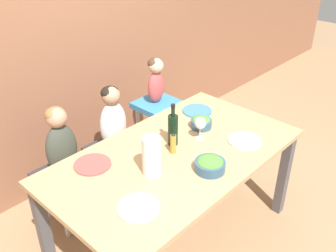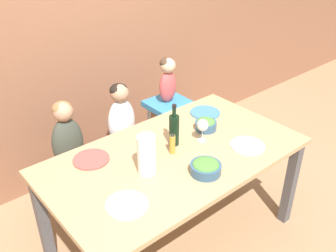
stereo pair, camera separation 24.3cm
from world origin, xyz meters
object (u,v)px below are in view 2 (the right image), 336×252
object	(u,v)px
person_child_center	(121,114)
chair_far_center	(124,150)
person_child_left	(66,134)
paper_towel_roll	(147,155)
dinner_plate_back_right	(205,113)
person_baby_right	(168,77)
dinner_plate_front_left	(127,205)
chair_far_left	(73,173)
wine_bottle	(174,129)
dinner_plate_back_left	(91,159)
dinner_plate_front_right	(247,146)
salad_bowl_large	(206,167)
chair_right_highchair	(168,116)
wine_glass_near	(203,126)
salad_bowl_small	(206,124)

from	to	relation	value
person_child_center	chair_far_center	bearing A→B (deg)	-90.00
person_child_left	person_child_center	world-z (taller)	same
paper_towel_roll	dinner_plate_back_right	bearing A→B (deg)	20.88
person_baby_right	paper_towel_roll	world-z (taller)	person_baby_right
person_baby_right	dinner_plate_front_left	xyz separation A→B (m)	(-1.10, -0.96, -0.15)
chair_far_left	chair_far_center	distance (m)	0.48
dinner_plate_front_left	dinner_plate_back_right	size ratio (longest dim) A/B	1.00
person_child_center	paper_towel_roll	size ratio (longest dim) A/B	2.13
wine_bottle	person_child_left	bearing A→B (deg)	126.59
dinner_plate_back_left	person_baby_right	bearing A→B (deg)	23.80
person_baby_right	dinner_plate_front_left	world-z (taller)	person_baby_right
dinner_plate_front_left	dinner_plate_front_right	xyz separation A→B (m)	(0.97, -0.04, 0.00)
chair_far_left	person_child_center	world-z (taller)	person_child_center
person_baby_right	wine_bottle	world-z (taller)	person_baby_right
chair_far_center	paper_towel_roll	xyz separation A→B (m)	(-0.33, -0.78, 0.51)
wine_bottle	salad_bowl_large	xyz separation A→B (m)	(-0.07, -0.37, -0.08)
person_child_left	dinner_plate_front_right	xyz separation A→B (m)	(0.85, -1.00, 0.04)
chair_far_center	person_baby_right	distance (m)	0.73
chair_right_highchair	dinner_plate_front_left	xyz separation A→B (m)	(-1.10, -0.95, 0.24)
dinner_plate_back_left	salad_bowl_large	bearing A→B (deg)	-50.71
chair_far_left	chair_right_highchair	distance (m)	0.99
wine_glass_near	dinner_plate_front_left	xyz separation A→B (m)	(-0.78, -0.21, -0.12)
chair_right_highchair	dinner_plate_front_right	distance (m)	1.03
salad_bowl_large	paper_towel_roll	bearing A→B (deg)	138.25
dinner_plate_front_right	paper_towel_roll	bearing A→B (deg)	162.94
person_child_left	person_child_center	xyz separation A→B (m)	(0.48, 0.00, 0.00)
wine_glass_near	dinner_plate_front_left	size ratio (longest dim) A/B	0.72
wine_bottle	chair_far_left	bearing A→B (deg)	126.63
salad_bowl_large	dinner_plate_front_right	world-z (taller)	salad_bowl_large
chair_right_highchair	person_child_center	bearing A→B (deg)	179.89
salad_bowl_small	dinner_plate_back_left	xyz separation A→B (m)	(-0.84, 0.20, -0.04)
chair_right_highchair	salad_bowl_small	bearing A→B (deg)	-105.85
person_child_center	person_baby_right	world-z (taller)	person_baby_right
chair_far_left	dinner_plate_back_right	world-z (taller)	dinner_plate_back_right
chair_far_left	dinner_plate_front_right	bearing A→B (deg)	-49.63
person_baby_right	paper_towel_roll	bearing A→B (deg)	-136.48
chair_far_left	salad_bowl_small	bearing A→B (deg)	-39.38
person_child_center	dinner_plate_front_right	bearing A→B (deg)	-69.88
wine_bottle	dinner_plate_back_left	xyz separation A→B (m)	(-0.53, 0.20, -0.11)
chair_far_left	paper_towel_roll	bearing A→B (deg)	-79.08
chair_far_center	wine_glass_near	world-z (taller)	wine_glass_near
chair_far_center	dinner_plate_front_right	bearing A→B (deg)	-69.86
chair_far_center	chair_right_highchair	distance (m)	0.52
dinner_plate_back_left	paper_towel_roll	bearing A→B (deg)	-58.97
dinner_plate_front_right	wine_glass_near	bearing A→B (deg)	126.85
salad_bowl_small	dinner_plate_back_left	world-z (taller)	salad_bowl_small
chair_far_left	dinner_plate_front_left	xyz separation A→B (m)	(-0.12, -0.95, 0.39)
person_baby_right	chair_right_highchair	bearing A→B (deg)	-90.00
dinner_plate_front_right	chair_right_highchair	bearing A→B (deg)	82.59
wine_glass_near	dinner_plate_back_left	xyz separation A→B (m)	(-0.71, 0.30, -0.12)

